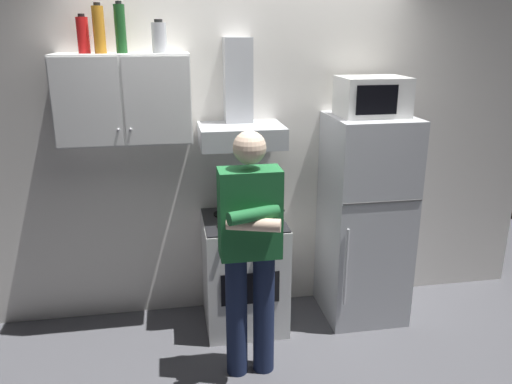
% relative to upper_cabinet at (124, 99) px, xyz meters
% --- Properties ---
extents(ground_plane, '(7.00, 7.00, 0.00)m').
position_rel_upper_cabinet_xyz_m(ground_plane, '(0.85, -0.37, -1.75)').
color(ground_plane, '#4C4C51').
extents(back_wall_tiled, '(4.80, 0.10, 2.70)m').
position_rel_upper_cabinet_xyz_m(back_wall_tiled, '(0.85, 0.23, -0.40)').
color(back_wall_tiled, silver).
rests_on(back_wall_tiled, ground_plane).
extents(upper_cabinet, '(0.90, 0.37, 0.60)m').
position_rel_upper_cabinet_xyz_m(upper_cabinet, '(0.00, 0.00, 0.00)').
color(upper_cabinet, silver).
extents(stove_oven, '(0.60, 0.62, 0.87)m').
position_rel_upper_cabinet_xyz_m(stove_oven, '(0.80, -0.13, -1.32)').
color(stove_oven, white).
rests_on(stove_oven, ground_plane).
extents(range_hood, '(0.60, 0.44, 0.75)m').
position_rel_upper_cabinet_xyz_m(range_hood, '(0.80, 0.00, -0.15)').
color(range_hood, '#B7BABF').
extents(refrigerator, '(0.60, 0.62, 1.60)m').
position_rel_upper_cabinet_xyz_m(refrigerator, '(1.75, -0.12, -0.95)').
color(refrigerator, silver).
rests_on(refrigerator, ground_plane).
extents(microwave, '(0.48, 0.37, 0.28)m').
position_rel_upper_cabinet_xyz_m(microwave, '(1.75, -0.11, -0.01)').
color(microwave, silver).
rests_on(microwave, refrigerator).
extents(person_standing, '(0.38, 0.33, 1.64)m').
position_rel_upper_cabinet_xyz_m(person_standing, '(0.75, -0.73, -0.85)').
color(person_standing, '#192342').
rests_on(person_standing, ground_plane).
extents(cooking_pot, '(0.31, 0.21, 0.10)m').
position_rel_upper_cabinet_xyz_m(cooking_pot, '(0.93, -0.24, -0.83)').
color(cooking_pot, '#B7BABF').
rests_on(cooking_pot, stove_oven).
extents(bottle_canister_steel, '(0.10, 0.10, 0.22)m').
position_rel_upper_cabinet_xyz_m(bottle_canister_steel, '(0.26, -0.02, 0.40)').
color(bottle_canister_steel, '#B2B5BA').
rests_on(bottle_canister_steel, upper_cabinet).
extents(bottle_liquor_amber, '(0.08, 0.08, 0.32)m').
position_rel_upper_cabinet_xyz_m(bottle_liquor_amber, '(-0.12, -0.01, 0.45)').
color(bottle_liquor_amber, '#B7721E').
rests_on(bottle_liquor_amber, upper_cabinet).
extents(bottle_soda_red, '(0.08, 0.08, 0.25)m').
position_rel_upper_cabinet_xyz_m(bottle_soda_red, '(-0.23, 0.02, 0.42)').
color(bottle_soda_red, red).
rests_on(bottle_soda_red, upper_cabinet).
extents(bottle_wine_green, '(0.07, 0.07, 0.33)m').
position_rel_upper_cabinet_xyz_m(bottle_wine_green, '(0.01, 0.01, 0.46)').
color(bottle_wine_green, '#19471E').
rests_on(bottle_wine_green, upper_cabinet).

